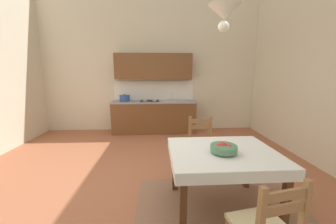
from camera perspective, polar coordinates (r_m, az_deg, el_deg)
The scene contains 8 objects.
ground_plane at distance 3.29m, azimuth -6.52°, elevation -20.12°, with size 6.68×6.58×0.10m, color #A86042.
wall_back at distance 5.89m, azimuth -4.99°, elevation 15.61°, with size 6.68×0.12×4.26m, color beige.
area_rug at distance 2.74m, azimuth 15.49°, elevation -26.19°, with size 2.10×1.60×0.01m, color #8D644B.
kitchen_cabinetry at distance 5.59m, azimuth -4.14°, elevation 2.80°, with size 2.34×0.63×2.20m.
dining_table at distance 2.51m, azimuth 15.51°, elevation -13.40°, with size 1.26×1.06×0.75m.
dining_chair_kitchen_side at distance 3.44m, azimuth 9.73°, elevation -9.69°, with size 0.43×0.43×0.93m.
fruit_bowl at distance 2.37m, azimuth 15.80°, elevation -10.05°, with size 0.30×0.30×0.12m.
pendant_lamp at distance 2.24m, azimuth 15.97°, elevation 25.91°, with size 0.32×0.32×0.81m.
Camera 1 is at (0.22, -2.81, 1.64)m, focal length 21.04 mm.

